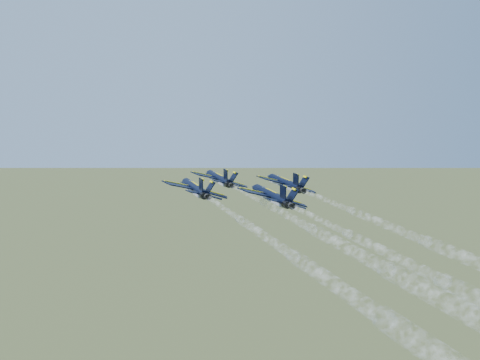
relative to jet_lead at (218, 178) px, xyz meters
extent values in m
cylinder|color=black|center=(0.07, -0.36, 0.04)|extent=(4.63, 14.50, 2.28)
cone|color=black|center=(-1.35, 8.09, 0.04)|extent=(2.72, 3.15, 2.28)
ellipsoid|color=black|center=(-0.37, 3.29, 0.61)|extent=(1.68, 2.77, 1.15)
cube|color=gray|center=(-0.12, -0.39, -0.64)|extent=(3.81, 12.96, 0.92)
cube|color=black|center=(-3.29, -1.80, 0.97)|extent=(6.98, 5.87, 1.96)
cube|color=#FBEC0D|center=(-3.56, 0.01, 1.08)|extent=(5.40, 3.06, 1.95)
cube|color=black|center=(3.66, -0.63, -1.10)|extent=(6.51, 4.31, 1.96)
cube|color=#FBEC0D|center=(3.38, 1.19, -1.00)|extent=(5.89, 1.24, 1.95)
cube|color=black|center=(-0.94, -7.46, 0.68)|extent=(3.24, 2.91, 0.94)
cube|color=black|center=(3.36, -6.74, -0.60)|extent=(3.04, 2.28, 0.94)
cube|color=black|center=(0.64, -6.43, 1.75)|extent=(0.64, 2.38, 2.81)
cube|color=black|center=(2.37, -6.14, 1.23)|extent=(2.10, 2.63, 2.41)
cylinder|color=black|center=(0.85, -7.93, 0.07)|extent=(1.67, 1.52, 1.48)
cylinder|color=black|center=(1.77, -7.77, -0.20)|extent=(1.67, 1.52, 1.48)
cylinder|color=black|center=(-7.15, -14.60, 0.04)|extent=(4.63, 14.50, 2.28)
cone|color=black|center=(-8.57, -6.15, 0.04)|extent=(2.72, 3.15, 2.28)
ellipsoid|color=black|center=(-7.59, -10.95, 0.61)|extent=(1.68, 2.77, 1.15)
cube|color=gray|center=(-7.34, -14.63, -0.64)|extent=(3.81, 12.96, 0.92)
cube|color=black|center=(-10.51, -16.04, 0.97)|extent=(6.98, 5.87, 1.96)
cube|color=#FBEC0D|center=(-10.78, -14.23, 1.08)|extent=(5.40, 3.06, 1.95)
cube|color=black|center=(-3.56, -14.87, -1.10)|extent=(6.51, 4.31, 1.96)
cube|color=#FBEC0D|center=(-3.84, -13.05, -1.00)|extent=(5.89, 1.24, 1.95)
cube|color=black|center=(-8.16, -21.70, 0.68)|extent=(3.24, 2.91, 0.94)
cube|color=black|center=(-3.86, -20.98, -0.60)|extent=(3.04, 2.28, 0.94)
cube|color=black|center=(-6.58, -20.67, 1.75)|extent=(0.64, 2.38, 2.81)
cube|color=black|center=(-4.85, -20.38, 1.23)|extent=(2.10, 2.63, 2.41)
cylinder|color=black|center=(-6.37, -22.17, 0.07)|extent=(1.67, 1.52, 1.48)
cylinder|color=black|center=(-5.45, -22.01, -0.20)|extent=(1.67, 1.52, 1.48)
cylinder|color=black|center=(13.10, -10.80, 0.04)|extent=(4.63, 14.50, 2.28)
cone|color=black|center=(11.68, -2.35, 0.04)|extent=(2.72, 3.15, 2.28)
ellipsoid|color=black|center=(12.66, -7.15, 0.61)|extent=(1.68, 2.77, 1.15)
cube|color=gray|center=(12.91, -10.83, -0.64)|extent=(3.81, 12.96, 0.92)
cube|color=black|center=(9.74, -12.24, 0.97)|extent=(6.98, 5.87, 1.96)
cube|color=#FBEC0D|center=(9.47, -10.43, 1.08)|extent=(5.40, 3.06, 1.95)
cube|color=black|center=(16.69, -11.07, -1.10)|extent=(6.51, 4.31, 1.96)
cube|color=#FBEC0D|center=(16.42, -9.26, -1.00)|extent=(5.89, 1.24, 1.95)
cube|color=black|center=(12.10, -17.90, 0.68)|extent=(3.24, 2.91, 0.94)
cube|color=black|center=(16.39, -17.18, -0.60)|extent=(3.04, 2.28, 0.94)
cube|color=black|center=(13.67, -16.87, 1.75)|extent=(0.64, 2.38, 2.81)
cube|color=black|center=(15.41, -16.58, 1.23)|extent=(2.10, 2.63, 2.41)
cylinder|color=black|center=(13.88, -18.37, 0.07)|extent=(1.67, 1.52, 1.48)
cylinder|color=black|center=(14.80, -18.21, -0.20)|extent=(1.67, 1.52, 1.48)
cylinder|color=black|center=(5.84, -26.88, 0.04)|extent=(4.63, 14.50, 2.28)
cone|color=black|center=(4.41, -18.44, 0.04)|extent=(2.72, 3.15, 2.28)
ellipsoid|color=black|center=(5.39, -23.24, 0.61)|extent=(1.68, 2.77, 1.15)
cube|color=gray|center=(5.64, -26.92, -0.64)|extent=(3.81, 12.96, 0.92)
cube|color=black|center=(2.48, -28.33, 0.97)|extent=(6.98, 5.87, 1.96)
cube|color=#FBEC0D|center=(2.20, -26.51, 1.08)|extent=(5.40, 3.06, 1.95)
cube|color=black|center=(9.42, -27.16, -1.10)|extent=(6.51, 4.31, 1.96)
cube|color=#FBEC0D|center=(9.15, -25.34, -1.00)|extent=(5.89, 1.24, 1.95)
cube|color=black|center=(4.83, -33.99, 0.68)|extent=(3.24, 2.91, 0.94)
cube|color=black|center=(9.12, -33.26, -0.60)|extent=(3.04, 2.28, 0.94)
cube|color=black|center=(6.40, -32.96, 1.75)|extent=(0.64, 2.38, 2.81)
cube|color=black|center=(8.14, -32.66, 1.23)|extent=(2.10, 2.63, 2.41)
cylinder|color=black|center=(6.61, -34.46, 0.07)|extent=(1.67, 1.52, 1.48)
cylinder|color=black|center=(7.53, -34.30, -0.20)|extent=(1.67, 1.52, 1.48)
cylinder|color=white|center=(2.96, -17.48, 0.04)|extent=(4.58, 20.28, 1.21)
cylinder|color=white|center=(6.16, -36.42, 0.04)|extent=(5.03, 20.35, 1.66)
cylinder|color=white|center=(9.35, -55.36, 0.04)|extent=(5.56, 20.44, 2.20)
cylinder|color=white|center=(12.55, -74.31, 0.04)|extent=(6.17, 20.55, 2.82)
cylinder|color=white|center=(-4.26, -31.72, 0.04)|extent=(4.58, 20.28, 1.21)
cylinder|color=white|center=(-1.06, -50.66, 0.04)|extent=(5.03, 20.35, 1.66)
cylinder|color=white|center=(2.13, -69.60, 0.04)|extent=(5.56, 20.44, 2.20)
cylinder|color=white|center=(5.33, -88.55, 0.04)|extent=(6.17, 20.55, 2.82)
cylinder|color=white|center=(15.99, -27.92, 0.04)|extent=(4.58, 20.28, 1.21)
cylinder|color=white|center=(19.19, -46.86, 0.04)|extent=(5.03, 20.35, 1.66)
cylinder|color=white|center=(8.73, -44.01, 0.04)|extent=(4.58, 20.28, 1.21)
cylinder|color=white|center=(11.92, -62.95, 0.04)|extent=(5.03, 20.35, 1.66)
camera|label=1|loc=(-18.90, -122.48, 16.18)|focal=40.00mm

